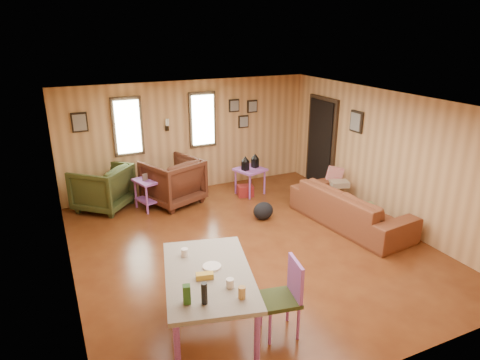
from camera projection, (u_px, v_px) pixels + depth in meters
The scene contains 11 objects.
room at pixel (253, 172), 7.00m from camera, with size 5.54×6.04×2.44m.
sofa at pixel (351, 201), 7.75m from camera, with size 2.37×0.69×0.93m, color brown.
recliner_brown at pixel (173, 179), 8.71m from camera, with size 1.00×0.94×1.03m, color #4C2517.
recliner_green at pixel (102, 186), 8.44m from camera, with size 0.95×0.89×0.97m, color #353E1C.
end_table at pixel (152, 188), 8.51m from camera, with size 0.72×0.69×0.75m.
side_table at pixel (250, 167), 9.15m from camera, with size 0.69×0.69×0.88m.
cooler at pixel (245, 191), 9.19m from camera, with size 0.38×0.30×0.24m.
backpack at pixel (263, 211), 8.06m from camera, with size 0.41×0.32×0.34m.
sofa_pillows at pixel (349, 193), 8.03m from camera, with size 0.95×1.83×0.37m.
dining_table at pixel (209, 279), 4.85m from camera, with size 1.33×1.80×1.06m.
dining_chair at pixel (286, 293), 4.97m from camera, with size 0.50×0.50×0.94m.
Camera 1 is at (-2.81, -5.65, 3.46)m, focal length 32.00 mm.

